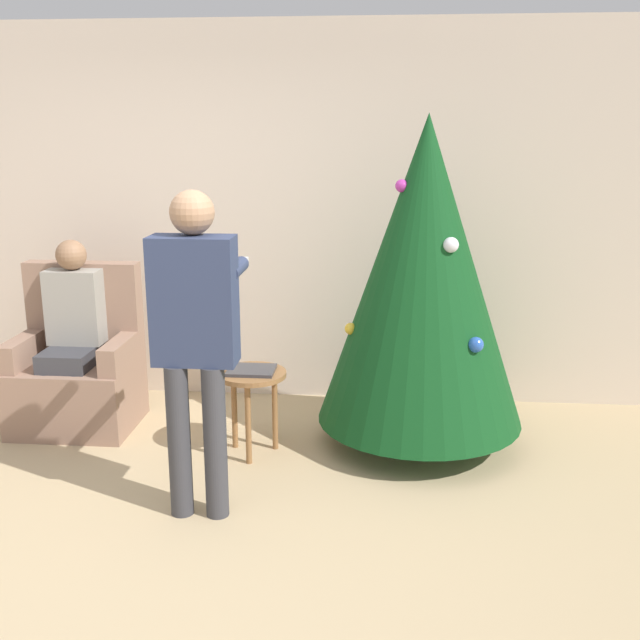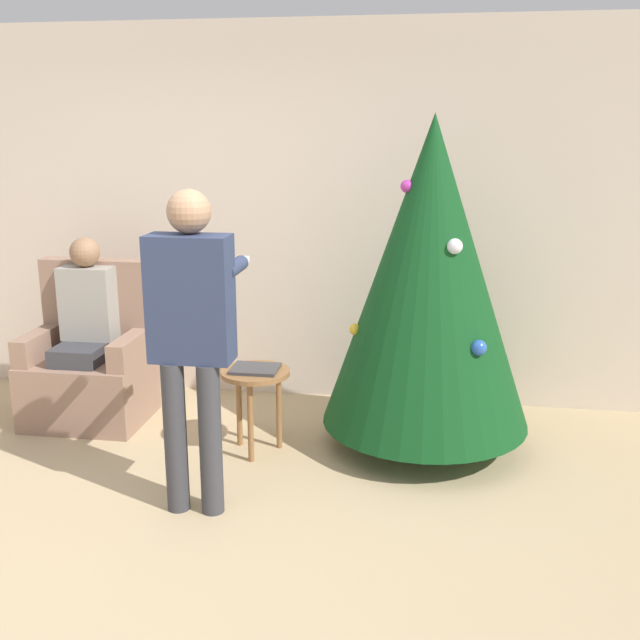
{
  "view_description": "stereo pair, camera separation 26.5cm",
  "coord_description": "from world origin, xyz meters",
  "px_view_note": "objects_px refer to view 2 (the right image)",
  "views": [
    {
      "loc": [
        1.09,
        -3.13,
        2.0
      ],
      "look_at": [
        0.74,
        0.89,
        0.94
      ],
      "focal_mm": 42.0,
      "sensor_mm": 36.0,
      "label": 1
    },
    {
      "loc": [
        1.36,
        -3.1,
        2.0
      ],
      "look_at": [
        0.74,
        0.89,
        0.94
      ],
      "focal_mm": 42.0,
      "sensor_mm": 36.0,
      "label": 2
    }
  ],
  "objects_px": {
    "person_seated": "(85,323)",
    "person_standing": "(191,324)",
    "side_stool": "(256,384)",
    "armchair": "(91,367)",
    "christmas_tree": "(429,275)"
  },
  "relations": [
    {
      "from": "person_seated",
      "to": "person_standing",
      "type": "height_order",
      "value": "person_standing"
    },
    {
      "from": "person_seated",
      "to": "side_stool",
      "type": "xyz_separation_m",
      "value": [
        1.26,
        -0.34,
        -0.25
      ]
    },
    {
      "from": "armchair",
      "to": "christmas_tree",
      "type": "bearing_deg",
      "value": -2.83
    },
    {
      "from": "person_standing",
      "to": "side_stool",
      "type": "distance_m",
      "value": 0.93
    },
    {
      "from": "christmas_tree",
      "to": "side_stool",
      "type": "xyz_separation_m",
      "value": [
        -1.03,
        -0.26,
        -0.67
      ]
    },
    {
      "from": "christmas_tree",
      "to": "side_stool",
      "type": "bearing_deg",
      "value": -165.95
    },
    {
      "from": "person_seated",
      "to": "person_standing",
      "type": "bearing_deg",
      "value": -43.56
    },
    {
      "from": "armchair",
      "to": "side_stool",
      "type": "distance_m",
      "value": 1.32
    },
    {
      "from": "christmas_tree",
      "to": "armchair",
      "type": "bearing_deg",
      "value": 177.17
    },
    {
      "from": "christmas_tree",
      "to": "side_stool",
      "type": "relative_size",
      "value": 3.86
    },
    {
      "from": "armchair",
      "to": "person_seated",
      "type": "relative_size",
      "value": 0.86
    },
    {
      "from": "armchair",
      "to": "side_stool",
      "type": "bearing_deg",
      "value": -16.45
    },
    {
      "from": "armchair",
      "to": "person_seated",
      "type": "bearing_deg",
      "value": -90.0
    },
    {
      "from": "armchair",
      "to": "person_standing",
      "type": "xyz_separation_m",
      "value": [
        1.11,
        -1.09,
        0.65
      ]
    },
    {
      "from": "christmas_tree",
      "to": "person_seated",
      "type": "bearing_deg",
      "value": 178.02
    }
  ]
}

